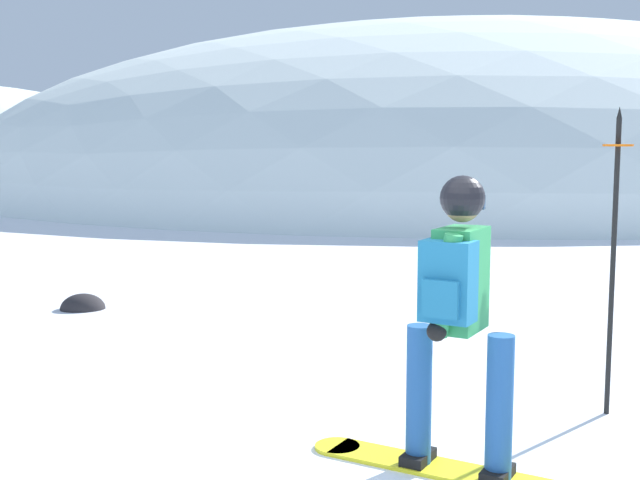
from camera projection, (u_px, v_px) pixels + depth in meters
The scene contains 4 objects.
ridge_peak_main at pixel (463, 188), 33.22m from camera, with size 39.09×35.18×12.71m.
snowboarder_main at pixel (458, 318), 4.55m from camera, with size 1.50×1.26×1.71m.
piste_marker_near at pixel (614, 243), 5.58m from camera, with size 0.20×0.20×2.13m.
rock_dark at pixel (83, 309), 9.27m from camera, with size 0.50×0.43×0.35m.
Camera 1 is at (-0.99, -3.56, 1.90)m, focal length 45.83 mm.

